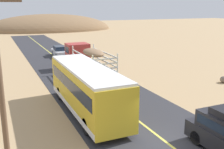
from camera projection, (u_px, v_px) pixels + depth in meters
The scene contains 9 objects.
ground_plane at pixel (172, 147), 13.96m from camera, with size 240.00×240.00×0.00m, color tan.
road_surface at pixel (172, 147), 13.96m from camera, with size 8.00×120.00×0.02m, color #2D2D33.
road_centre_line at pixel (172, 147), 13.96m from camera, with size 0.16×117.60×0.00m, color #D8CC4C.
livestock_truck at pixel (83, 56), 29.54m from camera, with size 2.53×9.70×3.02m.
bus at pixel (87, 88), 18.17m from camera, with size 2.54×10.00×3.21m.
car_far at pixel (60, 51), 39.25m from camera, with size 1.80×4.40×1.46m.
power_pole_near at pixel (0, 79), 10.82m from camera, with size 2.20×0.24×7.96m.
boulder_near_shoulder at pixel (224, 79), 25.67m from camera, with size 0.75×0.77×0.64m, color #756656.
distant_hill at pixel (50, 30), 82.95m from camera, with size 38.71×22.53×9.72m, color olive.
Camera 1 is at (-7.98, -10.23, 7.13)m, focal length 42.92 mm.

